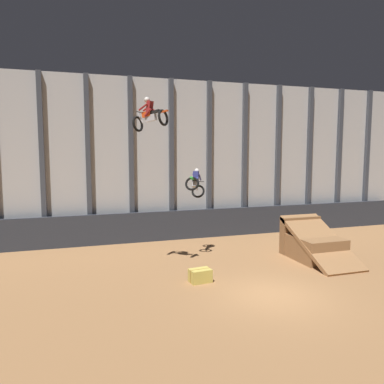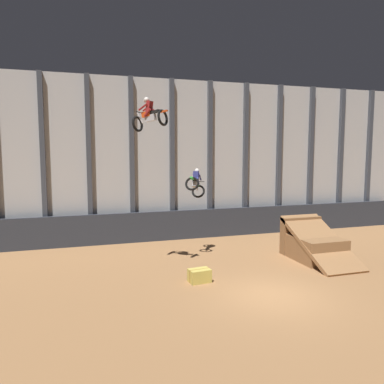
% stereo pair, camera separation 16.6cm
% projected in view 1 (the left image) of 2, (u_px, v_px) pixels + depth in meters
% --- Properties ---
extents(ground_plane, '(60.00, 60.00, 0.00)m').
position_uv_depth(ground_plane, '(273.00, 295.00, 14.47)').
color(ground_plane, '#996B42').
extents(arena_back_wall, '(32.00, 0.40, 10.04)m').
position_uv_depth(arena_back_wall, '(190.00, 160.00, 24.09)').
color(arena_back_wall, silver).
rests_on(arena_back_wall, ground_plane).
extents(lower_barrier, '(31.36, 0.20, 1.85)m').
position_uv_depth(lower_barrier, '(193.00, 224.00, 23.92)').
color(lower_barrier, '#2D333D').
rests_on(lower_barrier, ground_plane).
extents(dirt_ramp, '(2.27, 4.21, 2.18)m').
position_uv_depth(dirt_ramp, '(312.00, 244.00, 19.54)').
color(dirt_ramp, olive).
rests_on(dirt_ramp, ground_plane).
extents(rider_bike_left_air, '(1.63, 1.67, 1.55)m').
position_uv_depth(rider_bike_left_air, '(150.00, 116.00, 16.62)').
color(rider_bike_left_air, black).
extents(rider_bike_right_air, '(1.51, 1.80, 1.65)m').
position_uv_depth(rider_bike_right_air, '(196.00, 183.00, 19.67)').
color(rider_bike_right_air, black).
extents(traffic_cone_near_ramp, '(0.36, 0.36, 0.58)m').
position_uv_depth(traffic_cone_near_ramp, '(319.00, 240.00, 22.26)').
color(traffic_cone_near_ramp, black).
rests_on(traffic_cone_near_ramp, ground_plane).
extents(hay_bale_trackside, '(0.96, 0.69, 0.57)m').
position_uv_depth(hay_bale_trackside, '(200.00, 276.00, 15.93)').
color(hay_bale_trackside, '#CCB751').
rests_on(hay_bale_trackside, ground_plane).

